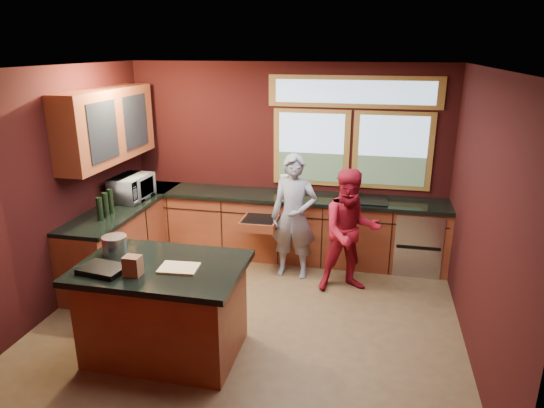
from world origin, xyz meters
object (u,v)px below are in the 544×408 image
(person_grey, at_px, (294,217))
(cutting_board, at_px, (179,268))
(island, at_px, (164,309))
(stock_pot, at_px, (115,245))
(person_red, at_px, (350,231))

(person_grey, bearing_deg, cutting_board, -108.57)
(island, height_order, stock_pot, stock_pot)
(person_red, distance_m, stock_pot, 2.72)
(island, xyz_separation_m, person_red, (1.66, 1.70, 0.29))
(person_grey, bearing_deg, stock_pot, -127.96)
(person_grey, bearing_deg, island, -114.02)
(person_grey, height_order, stock_pot, person_grey)
(island, bearing_deg, cutting_board, -14.04)
(island, xyz_separation_m, stock_pot, (-0.55, 0.15, 0.56))
(island, height_order, person_grey, person_grey)
(island, distance_m, cutting_board, 0.52)
(stock_pot, bearing_deg, person_red, 35.09)
(island, distance_m, person_red, 2.40)
(island, height_order, cutting_board, cutting_board)
(cutting_board, xyz_separation_m, stock_pot, (-0.75, 0.20, 0.08))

